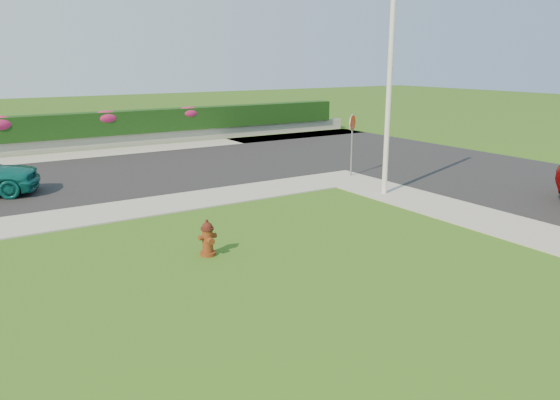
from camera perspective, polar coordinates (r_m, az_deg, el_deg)
ground at (r=8.65m, az=7.63°, el=-14.05°), size 120.00×120.00×0.00m
street_right at (r=20.01m, az=27.00°, el=1.10°), size 8.00×32.00×0.04m
curb_corner at (r=19.44m, az=6.44°, el=2.26°), size 2.00×2.00×0.04m
sidewalk_beyond at (r=25.40m, az=-23.11°, el=4.07°), size 34.00×2.00×0.04m
retaining_wall at (r=26.82m, az=-23.73°, el=5.11°), size 34.00×0.40×0.60m
hedge at (r=26.81m, az=-23.95°, el=6.93°), size 32.00×0.90×1.10m
fire_hydrant at (r=11.84m, az=-7.57°, el=-4.02°), size 0.40×0.38×0.80m
utility_pole at (r=16.95m, az=11.34°, el=11.48°), size 0.16×0.16×6.60m
stop_sign at (r=19.62m, az=7.56°, el=7.13°), size 0.54×0.32×2.24m
flower_clump_e at (r=27.29m, az=-17.72°, el=8.20°), size 1.35×0.86×0.67m
flower_clump_f at (r=28.64m, az=-9.58°, el=8.97°), size 1.28×0.83×0.64m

